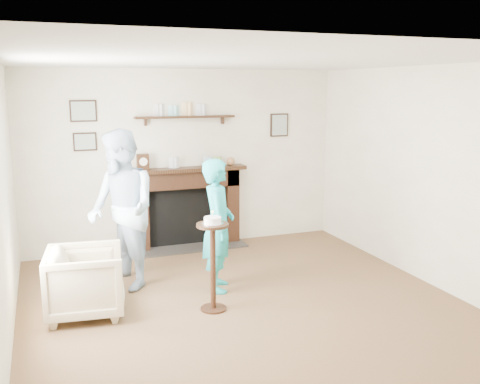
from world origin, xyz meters
name	(u,v)px	position (x,y,z in m)	size (l,w,h in m)	color
ground	(249,310)	(0.00, 0.00, 0.00)	(5.00, 5.00, 0.00)	brown
room_shell	(227,146)	(0.00, 0.69, 1.62)	(4.54, 5.02, 2.52)	beige
armchair	(88,314)	(-1.57, 0.49, 0.00)	(0.73, 0.75, 0.68)	tan
man	(125,286)	(-1.10, 1.13, 0.00)	(0.88, 0.68, 1.81)	#A6BCD0
woman	(219,288)	(-0.11, 0.69, 0.00)	(0.54, 0.36, 1.49)	teal
pedestal_table	(213,250)	(-0.34, 0.15, 0.64)	(0.33, 0.33, 1.05)	black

